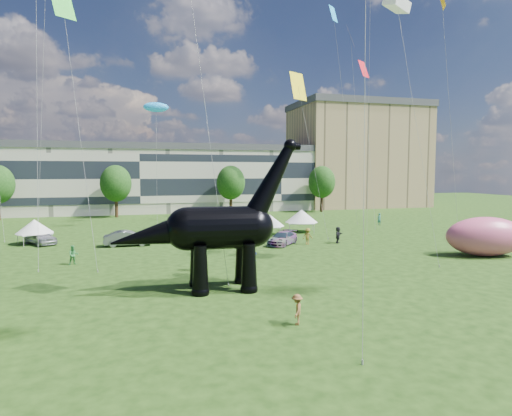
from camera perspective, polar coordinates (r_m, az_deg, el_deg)
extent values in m
plane|color=#16330C|center=(26.13, 3.91, -12.48)|extent=(220.00, 220.00, 0.00)
cube|color=beige|center=(85.55, -15.22, 3.49)|extent=(78.00, 11.00, 12.00)
cube|color=tan|center=(100.89, 13.30, 6.55)|extent=(28.00, 18.00, 22.00)
cylinder|color=#382314|center=(76.87, -18.11, 0.00)|extent=(0.56, 0.56, 3.20)
ellipsoid|color=#14380F|center=(76.63, -18.20, 3.52)|extent=(5.20, 5.20, 6.24)
cylinder|color=#382314|center=(78.48, -3.37, 0.33)|extent=(0.56, 0.56, 3.20)
ellipsoid|color=#14380F|center=(78.25, -3.38, 3.78)|extent=(5.20, 5.20, 6.24)
cylinder|color=#382314|center=(84.08, 8.72, 0.58)|extent=(0.56, 0.56, 3.20)
ellipsoid|color=#14380F|center=(83.87, 8.76, 3.80)|extent=(5.20, 5.20, 6.24)
cone|color=black|center=(27.46, -7.43, -8.24)|extent=(1.13, 1.13, 3.15)
sphere|color=black|center=(27.81, -7.40, -11.02)|extent=(1.15, 1.15, 1.15)
cone|color=black|center=(29.71, -7.85, -7.25)|extent=(1.13, 1.13, 3.15)
sphere|color=black|center=(30.03, -7.82, -9.83)|extent=(1.15, 1.15, 1.15)
cone|color=black|center=(27.92, -0.93, -7.99)|extent=(1.13, 1.13, 3.15)
sphere|color=black|center=(28.26, -0.92, -10.72)|extent=(1.15, 1.15, 1.15)
cone|color=black|center=(30.13, -1.84, -7.03)|extent=(1.13, 1.13, 3.15)
sphere|color=black|center=(30.44, -1.83, -9.58)|extent=(1.15, 1.15, 1.15)
cylinder|color=black|center=(28.31, -4.74, -2.65)|extent=(4.53, 3.03, 2.83)
sphere|color=black|center=(28.09, -9.20, -2.75)|extent=(2.83, 2.83, 2.83)
sphere|color=black|center=(28.70, -0.38, -2.53)|extent=(2.73, 2.73, 2.73)
cone|color=black|center=(28.77, 2.11, 3.55)|extent=(4.02, 1.75, 5.55)
sphere|color=black|center=(29.17, 4.58, 8.29)|extent=(0.88, 0.88, 0.88)
cylinder|color=black|center=(29.26, 5.17, 8.17)|extent=(0.75, 0.49, 0.46)
cone|color=black|center=(28.09, -13.60, -3.55)|extent=(5.64, 2.45, 3.08)
imported|color=silver|center=(51.49, -26.82, -3.44)|extent=(4.28, 5.04, 1.63)
imported|color=slate|center=(47.00, -16.69, -3.88)|extent=(4.91, 1.75, 1.61)
imported|color=silver|center=(47.88, -1.92, -3.68)|extent=(5.04, 2.69, 1.35)
imported|color=#595960|center=(45.76, 3.58, -4.05)|extent=(4.69, 4.91, 1.40)
cube|color=white|center=(52.86, 1.81, -2.46)|extent=(3.72, 3.72, 0.11)
cone|color=white|center=(52.76, 1.81, -1.63)|extent=(4.71, 4.71, 1.44)
cylinder|color=#999999|center=(51.71, 0.22, -3.21)|extent=(0.06, 0.06, 1.05)
cylinder|color=#999999|center=(51.52, 3.20, -3.24)|extent=(0.06, 0.06, 1.05)
cylinder|color=#999999|center=(54.36, 0.50, -2.81)|extent=(0.06, 0.06, 1.05)
cylinder|color=#999999|center=(54.18, 3.33, -2.85)|extent=(0.06, 0.06, 1.05)
cube|color=silver|center=(55.68, 6.07, -1.95)|extent=(4.19, 4.19, 0.13)
cone|color=silver|center=(55.59, 6.08, -1.05)|extent=(5.31, 5.31, 1.64)
cylinder|color=#999999|center=(54.20, 4.50, -2.77)|extent=(0.07, 0.07, 1.21)
cylinder|color=#999999|center=(54.32, 7.74, -2.78)|extent=(0.07, 0.07, 1.21)
cylinder|color=#999999|center=(57.24, 4.48, -2.36)|extent=(0.07, 0.07, 1.21)
cylinder|color=#999999|center=(57.35, 7.54, -2.37)|extent=(0.07, 0.07, 1.21)
cube|color=silver|center=(52.23, -27.41, -3.04)|extent=(3.96, 3.96, 0.12)
cone|color=silver|center=(52.14, -27.44, -2.17)|extent=(5.01, 5.01, 1.49)
cylinder|color=#999999|center=(50.68, -28.59, -3.94)|extent=(0.06, 0.06, 1.10)
cylinder|color=#999999|center=(51.27, -25.52, -3.73)|extent=(0.06, 0.06, 1.10)
cylinder|color=#999999|center=(53.39, -29.17, -3.55)|extent=(0.06, 0.06, 1.10)
cylinder|color=#999999|center=(53.96, -26.26, -3.35)|extent=(0.06, 0.06, 1.10)
ellipsoid|color=#E65985|center=(44.88, 28.29, -3.36)|extent=(7.98, 5.46, 3.64)
imported|color=#378A44|center=(39.13, -23.17, -5.79)|extent=(0.94, 0.82, 1.64)
imported|color=#2F7773|center=(65.32, 16.10, -1.42)|extent=(0.67, 0.49, 1.72)
imported|color=navy|center=(34.62, -0.45, -6.57)|extent=(0.68, 0.45, 1.84)
imported|color=#A83B2A|center=(34.24, -8.10, -6.90)|extent=(0.86, 0.60, 1.66)
imported|color=olive|center=(46.18, 6.90, -3.76)|extent=(1.19, 0.75, 1.77)
imported|color=#5D2C64|center=(57.02, -7.20, -2.11)|extent=(1.05, 1.06, 1.80)
imported|color=brown|center=(22.43, 5.48, -13.32)|extent=(0.96, 1.17, 1.58)
imported|color=black|center=(47.59, 10.88, -3.54)|extent=(1.54, 1.58, 1.81)
cube|color=silver|center=(46.83, 18.29, 24.43)|extent=(3.48, 3.00, 1.26)
ellipsoid|color=#158DE2|center=(64.68, -13.19, 12.96)|extent=(3.11, 3.90, 1.39)
plane|color=green|center=(43.46, -24.34, 23.40)|extent=(2.66, 2.25, 2.36)
plane|color=black|center=(76.12, 12.50, 21.46)|extent=(3.13, 3.69, 3.35)
plane|color=red|center=(67.94, 14.16, 17.53)|extent=(2.74, 2.23, 2.50)
plane|color=yellow|center=(56.03, 5.65, 15.85)|extent=(3.50, 2.42, 3.49)
plane|color=#169FEC|center=(70.02, 10.28, 24.14)|extent=(2.35, 2.05, 2.35)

